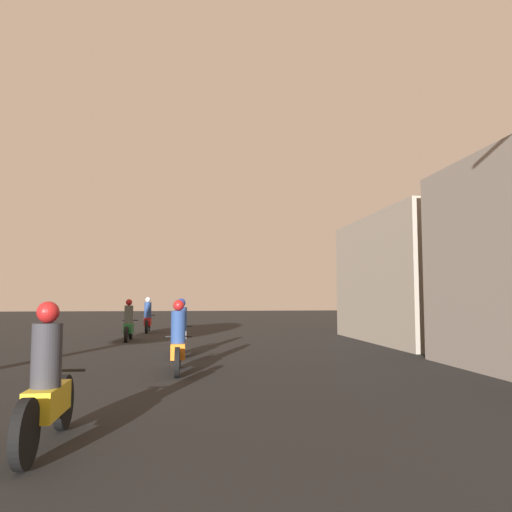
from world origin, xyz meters
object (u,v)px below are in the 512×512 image
at_px(motorcycle_green, 129,324).
at_px(building_right_far, 426,279).
at_px(motorcycle_red, 148,318).
at_px(motorcycle_silver, 181,333).
at_px(motorcycle_orange, 178,343).
at_px(motorcycle_yellow, 47,389).

bearing_deg(motorcycle_green, building_right_far, -18.43).
relative_size(motorcycle_green, motorcycle_red, 1.01).
bearing_deg(motorcycle_green, motorcycle_silver, -77.88).
distance_m(motorcycle_orange, motorcycle_red, 12.76).
distance_m(motorcycle_green, motorcycle_red, 4.40).
xyz_separation_m(motorcycle_orange, motorcycle_silver, (-0.00, 3.06, -0.00)).
xyz_separation_m(motorcycle_green, building_right_far, (11.00, -1.75, 1.68)).
relative_size(motorcycle_yellow, building_right_far, 0.27).
bearing_deg(motorcycle_silver, motorcycle_red, 96.38).
distance_m(motorcycle_yellow, building_right_far, 15.70).
bearing_deg(building_right_far, motorcycle_silver, -158.94).
bearing_deg(building_right_far, motorcycle_orange, -143.99).
relative_size(motorcycle_yellow, motorcycle_red, 1.09).
distance_m(motorcycle_silver, motorcycle_green, 5.58).
height_order(motorcycle_orange, building_right_far, building_right_far).
bearing_deg(motorcycle_yellow, motorcycle_green, 90.57).
bearing_deg(motorcycle_green, motorcycle_yellow, -96.18).
relative_size(motorcycle_yellow, motorcycle_orange, 1.10).
distance_m(motorcycle_yellow, motorcycle_orange, 5.43).
relative_size(motorcycle_green, building_right_far, 0.25).
bearing_deg(motorcycle_silver, motorcycle_orange, -93.71).
bearing_deg(motorcycle_red, motorcycle_silver, -84.09).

